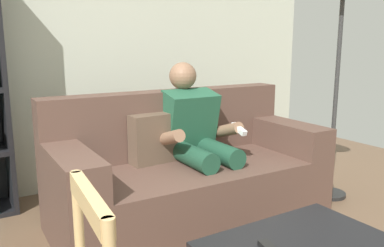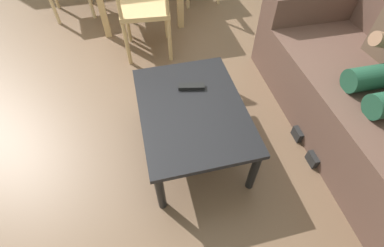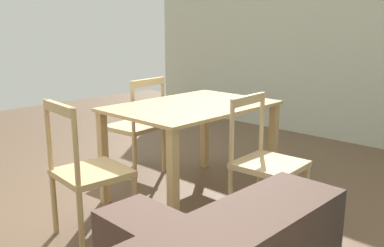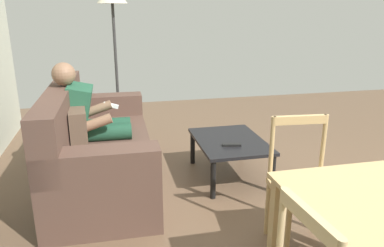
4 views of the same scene
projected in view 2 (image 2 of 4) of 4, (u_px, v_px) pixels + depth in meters
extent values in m
plane|color=brown|center=(134.00, 55.00, 2.64)|extent=(8.90, 8.90, 0.00)
cube|color=brown|center=(367.00, 109.00, 1.88)|extent=(2.00, 0.92, 0.44)
cube|color=brown|center=(320.00, 2.00, 2.17)|extent=(0.26, 0.89, 0.23)
cylinder|color=#1C4530|center=(380.00, 76.00, 1.66)|extent=(0.16, 0.44, 0.15)
cylinder|color=#8C664C|center=(330.00, 113.00, 1.86)|extent=(0.11, 0.11, 0.44)
cube|color=black|center=(310.00, 132.00, 1.98)|extent=(0.10, 0.24, 0.08)
cylinder|color=#8C664C|center=(348.00, 139.00, 1.72)|extent=(0.11, 0.11, 0.44)
cube|color=black|center=(326.00, 157.00, 1.84)|extent=(0.10, 0.24, 0.08)
cube|color=black|center=(192.00, 109.00, 1.67)|extent=(0.88, 0.64, 0.03)
cylinder|color=black|center=(143.00, 95.00, 2.03)|extent=(0.05, 0.05, 0.36)
cylinder|color=black|center=(160.00, 192.00, 1.53)|extent=(0.05, 0.05, 0.36)
cylinder|color=black|center=(215.00, 83.00, 2.11)|extent=(0.05, 0.05, 0.36)
cylinder|color=black|center=(254.00, 171.00, 1.61)|extent=(0.05, 0.05, 0.36)
cube|color=black|center=(191.00, 86.00, 1.76)|extent=(0.08, 0.18, 0.02)
cube|color=black|center=(346.00, 11.00, 3.15)|extent=(0.89, 0.36, 0.04)
cube|color=teal|center=(347.00, 4.00, 3.10)|extent=(0.73, 0.31, 0.12)
cube|color=tan|center=(100.00, 2.00, 2.58)|extent=(0.06, 0.06, 0.73)
cube|color=tan|center=(144.00, 8.00, 2.36)|extent=(0.46, 0.46, 0.04)
cylinder|color=tan|center=(166.00, 18.00, 2.67)|extent=(0.04, 0.04, 0.43)
cylinder|color=tan|center=(127.00, 21.00, 2.63)|extent=(0.04, 0.04, 0.43)
cylinder|color=tan|center=(170.00, 40.00, 2.43)|extent=(0.04, 0.04, 0.43)
cylinder|color=tan|center=(127.00, 43.00, 2.39)|extent=(0.04, 0.04, 0.43)
cylinder|color=#D1B27F|center=(52.00, 4.00, 2.84)|extent=(0.04, 0.04, 0.45)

